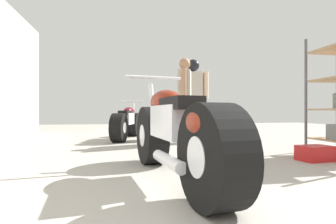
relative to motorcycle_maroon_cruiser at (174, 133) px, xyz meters
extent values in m
plane|color=#9E998E|center=(0.08, 1.56, -0.42)|extent=(18.51, 18.51, 0.00)
cylinder|color=#4C4C51|center=(2.28, 1.26, 0.43)|extent=(0.04, 0.04, 1.69)
cylinder|color=black|center=(-0.10, 0.78, -0.09)|extent=(0.32, 0.68, 0.66)
cylinder|color=silver|center=(-0.10, 0.78, -0.09)|extent=(0.27, 0.28, 0.25)
cylinder|color=black|center=(0.10, -0.69, -0.09)|extent=(0.32, 0.68, 0.66)
cylinder|color=silver|center=(0.10, -0.69, -0.09)|extent=(0.27, 0.28, 0.25)
cube|color=silver|center=(0.00, 0.04, 0.10)|extent=(0.33, 0.68, 0.29)
ellipsoid|color=maroon|center=(-0.03, 0.27, 0.28)|extent=(0.34, 0.56, 0.23)
cube|color=black|center=(0.02, -0.14, 0.25)|extent=(0.29, 0.52, 0.10)
ellipsoid|color=maroon|center=(0.09, -0.64, 0.12)|extent=(0.33, 0.48, 0.25)
cylinder|color=silver|center=(-0.10, 0.74, 0.22)|extent=(0.09, 0.26, 0.60)
cylinder|color=silver|center=(-0.09, 0.70, 0.57)|extent=(0.64, 0.12, 0.04)
cylinder|color=silver|center=(-0.10, -0.28, -0.19)|extent=(0.17, 0.57, 0.09)
cylinder|color=black|center=(-0.16, 4.23, -0.13)|extent=(0.38, 0.62, 0.57)
cylinder|color=silver|center=(-0.16, 4.23, -0.13)|extent=(0.29, 0.27, 0.22)
cylinder|color=black|center=(-0.50, 2.97, -0.13)|extent=(0.38, 0.62, 0.57)
cylinder|color=silver|center=(-0.50, 2.97, -0.13)|extent=(0.29, 0.27, 0.22)
cube|color=silver|center=(-0.33, 3.60, 0.03)|extent=(0.36, 0.61, 0.25)
ellipsoid|color=#5B0F19|center=(-0.28, 3.79, 0.19)|extent=(0.35, 0.51, 0.20)
cube|color=black|center=(-0.37, 3.44, 0.17)|extent=(0.30, 0.47, 0.09)
ellipsoid|color=#5B0F19|center=(-0.49, 3.02, 0.05)|extent=(0.33, 0.44, 0.22)
cylinder|color=silver|center=(-0.17, 4.19, 0.14)|extent=(0.10, 0.23, 0.52)
cylinder|color=silver|center=(-0.18, 4.16, 0.45)|extent=(0.55, 0.18, 0.03)
cylinder|color=silver|center=(-0.52, 3.37, -0.21)|extent=(0.21, 0.50, 0.08)
cylinder|color=#384766|center=(0.71, 2.51, -0.02)|extent=(0.19, 0.19, 0.78)
cylinder|color=#384766|center=(0.77, 2.69, -0.02)|extent=(0.19, 0.19, 0.78)
cube|color=#B2A899|center=(0.74, 2.60, 0.67)|extent=(0.36, 0.49, 0.60)
cylinder|color=#9E7051|center=(0.65, 2.34, 0.69)|extent=(0.13, 0.13, 0.55)
cylinder|color=#9E7051|center=(0.82, 2.86, 0.69)|extent=(0.13, 0.13, 0.55)
sphere|color=#9E7051|center=(0.74, 2.60, 1.10)|extent=(0.22, 0.22, 0.22)
cylinder|color=#384766|center=(1.27, 3.49, 0.01)|extent=(0.22, 0.22, 0.85)
cylinder|color=#384766|center=(1.08, 3.59, 0.01)|extent=(0.22, 0.22, 0.85)
cube|color=#B2A899|center=(1.18, 3.54, 0.76)|extent=(0.54, 0.44, 0.65)
cylinder|color=beige|center=(1.44, 3.41, 0.79)|extent=(0.16, 0.16, 0.60)
cylinder|color=beige|center=(0.91, 3.67, 0.79)|extent=(0.16, 0.16, 0.60)
sphere|color=black|center=(1.18, 3.54, 1.23)|extent=(0.24, 0.24, 0.24)
sphere|color=black|center=(1.18, 3.54, 1.25)|extent=(0.28, 0.28, 0.28)
cube|color=#B21919|center=(1.88, 0.60, -0.32)|extent=(0.41, 0.31, 0.18)
camera|label=1|loc=(-0.46, -2.20, 0.18)|focal=27.73mm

